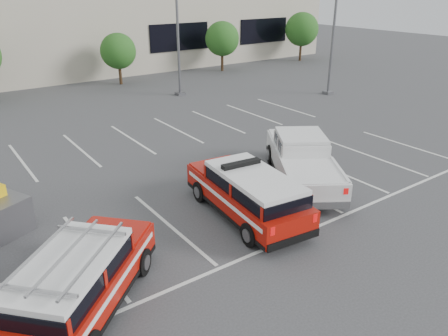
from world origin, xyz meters
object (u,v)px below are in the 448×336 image
object	(u,v)px
fire_chief_suv	(247,196)
tree_right	(223,40)
tree_far_right	(302,30)
white_pickup	(302,164)
ladder_suv	(81,284)
convention_building	(19,18)
light_pole_right	(335,20)
light_pole_mid	(177,20)
tree_mid_right	(119,52)

from	to	relation	value
fire_chief_suv	tree_right	bearing A→B (deg)	62.58
tree_far_right	white_pickup	xyz separation A→B (m)	(-21.62, -21.92, -2.30)
tree_right	ladder_suv	xyz separation A→B (m)	(-21.51, -24.34, -2.00)
convention_building	white_pickup	size ratio (longest dim) A/B	9.63
tree_far_right	light_pole_right	distance (m)	15.24
convention_building	tree_right	world-z (taller)	convention_building
light_pole_right	fire_chief_suv	distance (m)	20.01
tree_right	ladder_suv	size ratio (longest dim) A/B	0.90
tree_far_right	white_pickup	bearing A→B (deg)	-134.61
white_pickup	light_pole_mid	bearing A→B (deg)	110.67
white_pickup	ladder_suv	xyz separation A→B (m)	(-9.88, -2.42, 0.03)
tree_far_right	fire_chief_suv	distance (m)	34.22
tree_mid_right	tree_right	world-z (taller)	tree_right
tree_far_right	convention_building	bearing A→B (deg)	158.49
ladder_suv	light_pole_mid	bearing A→B (deg)	100.52
light_pole_mid	light_pole_right	xyz separation A→B (m)	(9.00, -6.00, 0.00)
white_pickup	ladder_suv	size ratio (longest dim) A/B	1.27
tree_right	tree_far_right	world-z (taller)	tree_far_right
tree_mid_right	white_pickup	size ratio (longest dim) A/B	0.64
convention_building	light_pole_right	bearing A→B (deg)	-54.11
tree_far_right	ladder_suv	xyz separation A→B (m)	(-31.51, -24.34, -2.27)
tree_far_right	light_pole_mid	distance (m)	19.19
convention_building	tree_far_right	bearing A→B (deg)	-21.51
ladder_suv	light_pole_right	bearing A→B (deg)	75.52
convention_building	fire_chief_suv	world-z (taller)	convention_building
fire_chief_suv	ladder_suv	distance (m)	6.39
tree_right	light_pole_mid	distance (m)	10.38
convention_building	tree_far_right	size ratio (longest dim) A/B	12.38
tree_right	light_pole_right	bearing A→B (deg)	-85.69
tree_mid_right	fire_chief_suv	distance (m)	23.62
convention_building	white_pickup	distance (m)	32.15
convention_building	light_pole_mid	world-z (taller)	convention_building
tree_mid_right	ladder_suv	bearing A→B (deg)	-115.30
tree_mid_right	white_pickup	distance (m)	22.05
tree_mid_right	light_pole_right	distance (m)	16.47
light_pole_right	fire_chief_suv	size ratio (longest dim) A/B	1.85
white_pickup	light_pole_right	bearing A→B (deg)	71.45
light_pole_mid	white_pickup	size ratio (longest dim) A/B	1.64
light_pole_mid	light_pole_right	distance (m)	10.82
convention_building	light_pole_mid	size ratio (longest dim) A/B	5.86
ladder_suv	tree_right	bearing A→B (deg)	95.31
light_pole_mid	white_pickup	distance (m)	16.86
fire_chief_suv	tree_mid_right	bearing A→B (deg)	83.28
tree_right	light_pole_right	xyz separation A→B (m)	(0.91, -12.05, 2.41)
light_pole_right	white_pickup	bearing A→B (deg)	-141.77
tree_far_right	ladder_suv	bearing A→B (deg)	-142.31
light_pole_mid	ladder_suv	bearing A→B (deg)	-126.25
tree_right	light_pole_right	size ratio (longest dim) A/B	0.43
white_pickup	tree_far_right	bearing A→B (deg)	78.61
tree_right	light_pole_mid	world-z (taller)	light_pole_mid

